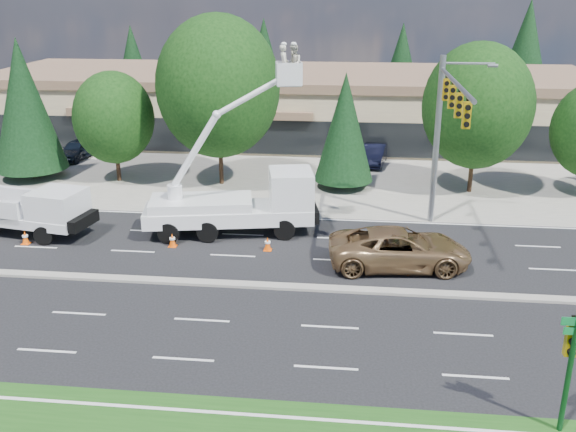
# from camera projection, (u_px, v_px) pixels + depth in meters

# --- Properties ---
(ground) EXTENTS (140.00, 140.00, 0.00)m
(ground) POSITION_uv_depth(u_px,v_px,m) (219.00, 285.00, 28.03)
(ground) COLOR black
(ground) RESTS_ON ground
(concrete_apron) EXTENTS (140.00, 22.00, 0.01)m
(concrete_apron) POSITION_uv_depth(u_px,v_px,m) (276.00, 165.00, 46.74)
(concrete_apron) COLOR gray
(concrete_apron) RESTS_ON ground
(road_median) EXTENTS (120.00, 0.55, 0.12)m
(road_median) POSITION_uv_depth(u_px,v_px,m) (219.00, 283.00, 28.01)
(road_median) COLOR gray
(road_median) RESTS_ON ground
(strip_mall) EXTENTS (50.40, 15.40, 5.50)m
(strip_mall) POSITION_uv_depth(u_px,v_px,m) (290.00, 103.00, 55.12)
(strip_mall) COLOR tan
(strip_mall) RESTS_ON ground
(tree_front_b) EXTENTS (4.72, 4.72, 9.30)m
(tree_front_b) POSITION_uv_depth(u_px,v_px,m) (24.00, 105.00, 42.00)
(tree_front_b) COLOR #332114
(tree_front_b) RESTS_ON ground
(tree_front_c) EXTENTS (5.23, 5.23, 7.26)m
(tree_front_c) POSITION_uv_depth(u_px,v_px,m) (114.00, 118.00, 41.64)
(tree_front_c) COLOR #332114
(tree_front_c) RESTS_ON ground
(tree_front_d) EXTENTS (7.82, 7.82, 10.85)m
(tree_front_d) POSITION_uv_depth(u_px,v_px,m) (218.00, 87.00, 40.22)
(tree_front_d) COLOR #332114
(tree_front_d) RESTS_ON ground
(tree_front_e) EXTENTS (3.75, 3.75, 7.38)m
(tree_front_e) POSITION_uv_depth(u_px,v_px,m) (345.00, 127.00, 40.22)
(tree_front_e) COLOR #332114
(tree_front_e) RESTS_ON ground
(tree_front_f) EXTENTS (6.70, 6.70, 9.30)m
(tree_front_f) POSITION_uv_depth(u_px,v_px,m) (478.00, 106.00, 38.90)
(tree_front_f) COLOR #332114
(tree_front_f) RESTS_ON ground
(tree_back_a) EXTENTS (4.35, 4.35, 8.57)m
(tree_back_a) POSITION_uv_depth(u_px,v_px,m) (133.00, 64.00, 67.60)
(tree_back_a) COLOR #332114
(tree_back_a) RESTS_ON ground
(tree_back_b) EXTENTS (4.73, 4.73, 9.33)m
(tree_back_b) POSITION_uv_depth(u_px,v_px,m) (264.00, 61.00, 66.04)
(tree_back_b) COLOR #332114
(tree_back_b) RESTS_ON ground
(tree_back_c) EXTENTS (4.54, 4.54, 8.95)m
(tree_back_c) POSITION_uv_depth(u_px,v_px,m) (401.00, 65.00, 64.69)
(tree_back_c) COLOR #332114
(tree_back_c) RESTS_ON ground
(tree_back_d) EXTENTS (5.69, 5.69, 11.22)m
(tree_back_d) POSITION_uv_depth(u_px,v_px,m) (525.00, 54.00, 63.05)
(tree_back_d) COLOR #332114
(tree_back_d) RESTS_ON ground
(signal_mast) EXTENTS (2.76, 10.16, 9.00)m
(signal_mast) POSITION_uv_depth(u_px,v_px,m) (444.00, 121.00, 31.55)
(signal_mast) COLOR gray
(signal_mast) RESTS_ON ground
(street_sign_pole) EXTENTS (0.90, 0.44, 4.00)m
(street_sign_pole) POSITION_uv_depth(u_px,v_px,m) (571.00, 356.00, 18.12)
(street_sign_pole) COLOR #0B3315
(street_sign_pole) RESTS_ON ground
(utility_pickup) EXTENTS (6.91, 3.55, 2.52)m
(utility_pickup) POSITION_uv_depth(u_px,v_px,m) (33.00, 215.00, 33.39)
(utility_pickup) COLOR white
(utility_pickup) RESTS_ON ground
(bucket_truck) EXTENTS (9.33, 4.22, 9.77)m
(bucket_truck) POSITION_uv_depth(u_px,v_px,m) (246.00, 194.00, 33.26)
(bucket_truck) COLOR white
(bucket_truck) RESTS_ON ground
(traffic_cone_a) EXTENTS (0.40, 0.40, 0.70)m
(traffic_cone_a) POSITION_uv_depth(u_px,v_px,m) (25.00, 238.00, 32.35)
(traffic_cone_a) COLOR #FE5608
(traffic_cone_a) RESTS_ON ground
(traffic_cone_b) EXTENTS (0.40, 0.40, 0.70)m
(traffic_cone_b) POSITION_uv_depth(u_px,v_px,m) (172.00, 240.00, 32.02)
(traffic_cone_b) COLOR #FE5608
(traffic_cone_b) RESTS_ON ground
(traffic_cone_c) EXTENTS (0.40, 0.40, 0.70)m
(traffic_cone_c) POSITION_uv_depth(u_px,v_px,m) (268.00, 244.00, 31.57)
(traffic_cone_c) COLOR #FE5608
(traffic_cone_c) RESTS_ON ground
(minivan) EXTENTS (6.78, 3.63, 1.81)m
(minivan) POSITION_uv_depth(u_px,v_px,m) (399.00, 248.00, 29.54)
(minivan) COLOR olive
(minivan) RESTS_ON ground
(parked_car_west) EXTENTS (2.40, 4.55, 1.48)m
(parked_car_west) POSITION_uv_depth(u_px,v_px,m) (77.00, 149.00, 48.20)
(parked_car_west) COLOR black
(parked_car_west) RESTS_ON ground
(parked_car_east) EXTENTS (2.18, 4.59, 1.45)m
(parked_car_east) POSITION_uv_depth(u_px,v_px,m) (374.00, 155.00, 46.71)
(parked_car_east) COLOR black
(parked_car_east) RESTS_ON ground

